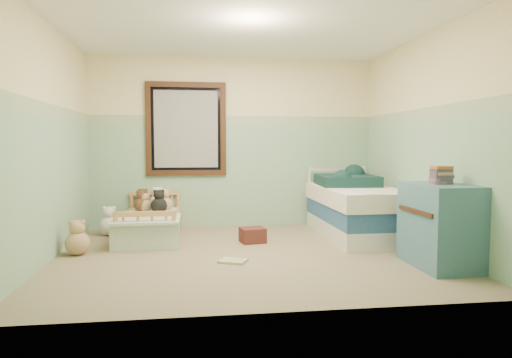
{
  "coord_description": "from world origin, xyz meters",
  "views": [
    {
      "loc": [
        -0.59,
        -4.94,
        1.2
      ],
      "look_at": [
        0.14,
        0.35,
        0.81
      ],
      "focal_mm": 31.77,
      "sensor_mm": 36.0,
      "label": 1
    }
  ],
  "objects": [
    {
      "name": "plush_bed_dark",
      "position": [
        -1.03,
        1.33,
        0.39
      ],
      "size": [
        0.17,
        0.17,
        0.17
      ],
      "primitive_type": "sphere",
      "color": "black",
      "rests_on": "toddler_mattress"
    },
    {
      "name": "wall_front",
      "position": [
        0.0,
        -1.8,
        1.25
      ],
      "size": [
        4.2,
        0.04,
        2.5
      ],
      "primitive_type": "cube",
      "color": "beige",
      "rests_on": "floor"
    },
    {
      "name": "floor_book",
      "position": [
        -0.2,
        -0.33,
        0.01
      ],
      "size": [
        0.34,
        0.3,
        0.03
      ],
      "primitive_type": "cube",
      "rotation": [
        0.0,
        0.0,
        -0.43
      ],
      "color": "yellow",
      "rests_on": "floor"
    },
    {
      "name": "twin_mattress",
      "position": [
        1.55,
        0.77,
        0.55
      ],
      "size": [
        0.94,
        1.85,
        0.22
      ],
      "primitive_type": "cube",
      "color": "white",
      "rests_on": "twin_boxspring"
    },
    {
      "name": "ceiling",
      "position": [
        0.0,
        0.0,
        2.51
      ],
      "size": [
        4.2,
        3.6,
        0.02
      ],
      "primitive_type": "cube",
      "color": "white",
      "rests_on": "wall_back"
    },
    {
      "name": "border_strip",
      "position": [
        0.0,
        1.79,
        1.57
      ],
      "size": [
        4.2,
        0.01,
        0.15
      ],
      "primitive_type": "cube",
      "color": "#537B53",
      "rests_on": "wall_back"
    },
    {
      "name": "extra_plush_0",
      "position": [
        -1.31,
        1.35,
        0.41
      ],
      "size": [
        0.2,
        0.2,
        0.2
      ],
      "primitive_type": "sphere",
      "color": "brown",
      "rests_on": "toddler_mattress"
    },
    {
      "name": "toddler_bed_frame",
      "position": [
        -1.16,
        1.05,
        0.09
      ],
      "size": [
        0.72,
        1.45,
        0.19
      ],
      "primitive_type": "cube",
      "color": "#B6824E",
      "rests_on": "floor"
    },
    {
      "name": "twin_bed_frame",
      "position": [
        1.55,
        0.77,
        0.11
      ],
      "size": [
        0.91,
        1.81,
        0.22
      ],
      "primitive_type": "cube",
      "color": "white",
      "rests_on": "floor"
    },
    {
      "name": "patchwork_quilt",
      "position": [
        -1.16,
        0.6,
        0.32
      ],
      "size": [
        0.79,
        0.72,
        0.03
      ],
      "primitive_type": "cube",
      "color": "#8DB7D4",
      "rests_on": "toddler_mattress"
    },
    {
      "name": "window_blinds",
      "position": [
        -0.7,
        1.77,
        1.45
      ],
      "size": [
        0.92,
        0.01,
        1.12
      ],
      "primitive_type": "cube",
      "color": "#B1B1A9",
      "rests_on": "window_frame"
    },
    {
      "name": "teal_blanket",
      "position": [
        1.5,
        1.07,
        0.73
      ],
      "size": [
        0.83,
        0.87,
        0.14
      ],
      "primitive_type": "cube",
      "rotation": [
        0.0,
        0.0,
        -0.08
      ],
      "color": "#0C2B2A",
      "rests_on": "twin_mattress"
    },
    {
      "name": "plush_floor_cream",
      "position": [
        -1.73,
        1.3,
        0.13
      ],
      "size": [
        0.27,
        0.27,
        0.27
      ],
      "primitive_type": "sphere",
      "color": "silver",
      "rests_on": "floor"
    },
    {
      "name": "wainscot_mint",
      "position": [
        0.0,
        1.79,
        0.75
      ],
      "size": [
        4.2,
        0.01,
        1.5
      ],
      "primitive_type": "cube",
      "color": "#86AF8C",
      "rests_on": "floor"
    },
    {
      "name": "plush_bed_tan",
      "position": [
        -1.26,
        1.33,
        0.39
      ],
      "size": [
        0.18,
        0.18,
        0.18
      ],
      "primitive_type": "sphere",
      "color": "tan",
      "rests_on": "toddler_mattress"
    },
    {
      "name": "extra_plush_1",
      "position": [
        -0.99,
        1.21,
        0.42
      ],
      "size": [
        0.22,
        0.22,
        0.22
      ],
      "primitive_type": "sphere",
      "color": "tan",
      "rests_on": "toddler_mattress"
    },
    {
      "name": "wall_back",
      "position": [
        0.0,
        1.8,
        1.25
      ],
      "size": [
        4.2,
        0.04,
        2.5
      ],
      "primitive_type": "cube",
      "color": "beige",
      "rests_on": "floor"
    },
    {
      "name": "wall_left",
      "position": [
        -2.1,
        0.0,
        1.25
      ],
      "size": [
        0.04,
        3.6,
        2.5
      ],
      "primitive_type": "cube",
      "color": "beige",
      "rests_on": "floor"
    },
    {
      "name": "plush_bed_white",
      "position": [
        -1.11,
        1.55,
        0.41
      ],
      "size": [
        0.22,
        0.22,
        0.22
      ],
      "primitive_type": "sphere",
      "color": "white",
      "rests_on": "toddler_mattress"
    },
    {
      "name": "book_stack",
      "position": [
        1.83,
        -0.78,
        0.92
      ],
      "size": [
        0.18,
        0.14,
        0.18
      ],
      "primitive_type": "cube",
      "rotation": [
        0.0,
        0.0,
        -0.02
      ],
      "color": "brown",
      "rests_on": "dresser"
    },
    {
      "name": "extra_plush_2",
      "position": [
        -1.05,
        1.13,
        0.41
      ],
      "size": [
        0.22,
        0.22,
        0.22
      ],
      "primitive_type": "sphere",
      "color": "black",
      "rests_on": "toddler_mattress"
    },
    {
      "name": "plush_floor_tan",
      "position": [
        -1.88,
        0.21,
        0.13
      ],
      "size": [
        0.26,
        0.26,
        0.26
      ],
      "primitive_type": "sphere",
      "color": "tan",
      "rests_on": "floor"
    },
    {
      "name": "twin_boxspring",
      "position": [
        1.55,
        0.77,
        0.33
      ],
      "size": [
        0.91,
        1.81,
        0.22
      ],
      "primitive_type": "cube",
      "color": "navy",
      "rests_on": "twin_bed_frame"
    },
    {
      "name": "dresser",
      "position": [
        1.83,
        -0.78,
        0.41
      ],
      "size": [
        0.52,
        0.83,
        0.83
      ],
      "primitive_type": "cube",
      "color": "#3A677F",
      "rests_on": "floor"
    },
    {
      "name": "wall_right",
      "position": [
        2.1,
        0.0,
        1.25
      ],
      "size": [
        0.04,
        3.6,
        2.5
      ],
      "primitive_type": "cube",
      "color": "beige",
      "rests_on": "floor"
    },
    {
      "name": "toddler_mattress",
      "position": [
        -1.16,
        1.05,
        0.25
      ],
      "size": [
        0.66,
        1.39,
        0.12
      ],
      "primitive_type": "cube",
      "color": "silver",
      "rests_on": "toddler_bed_frame"
    },
    {
      "name": "plush_bed_brown",
      "position": [
        -1.31,
        1.55,
        0.41
      ],
      "size": [
        0.2,
        0.2,
        0.2
      ],
      "primitive_type": "sphere",
      "color": "brown",
      "rests_on": "toddler_mattress"
    },
    {
      "name": "floor",
      "position": [
        0.0,
        0.0,
        -0.01
      ],
      "size": [
        4.2,
        3.6,
        0.02
      ],
      "primitive_type": "cube",
      "color": "gray",
      "rests_on": "ground"
    },
    {
      "name": "red_pillow",
      "position": [
        0.13,
        0.59,
        0.09
      ],
      "size": [
        0.33,
        0.3,
        0.18
      ],
      "primitive_type": "cube",
      "rotation": [
        0.0,
        0.0,
        0.17
      ],
      "color": "maroon",
      "rests_on": "floor"
    },
    {
      "name": "window_frame",
      "position": [
        -0.7,
        1.76,
        1.45
      ],
      "size": [
        1.16,
        0.06,
        1.36
      ],
      "primitive_type": "cube",
      "color": "#321D11",
      "rests_on": "wall_back"
    }
  ]
}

